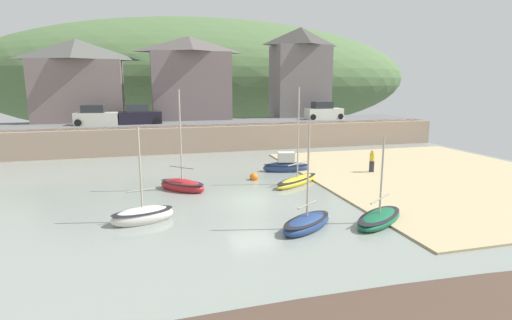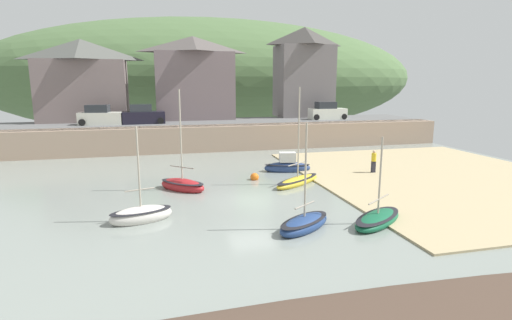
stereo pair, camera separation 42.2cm
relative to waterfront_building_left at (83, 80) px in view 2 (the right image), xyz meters
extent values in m
cube|color=gray|center=(12.32, -25.20, -6.77)|extent=(48.00, 40.00, 0.06)
cube|color=tan|center=(26.32, -23.20, -6.69)|extent=(18.00, 22.00, 0.10)
cube|color=tan|center=(12.32, -8.20, -5.54)|extent=(48.00, 2.40, 2.40)
cube|color=#606060|center=(12.32, -4.50, -4.39)|extent=(48.00, 9.00, 0.10)
ellipsoid|color=#4E6B3F|center=(17.05, 30.00, 0.53)|extent=(80.00, 44.00, 20.77)
cube|color=slate|center=(0.00, 0.00, -1.14)|extent=(8.81, 5.13, 6.39)
pyramid|color=#50514C|center=(0.00, 0.00, 3.12)|extent=(9.11, 5.43, 2.14)
cube|color=slate|center=(11.67, 0.00, -0.66)|extent=(8.51, 5.55, 7.34)
pyramid|color=#554E4B|center=(11.67, 0.00, 3.89)|extent=(8.81, 5.85, 1.77)
cube|color=slate|center=(24.86, 0.00, -0.15)|extent=(6.49, 4.44, 8.38)
pyramid|color=#413E3B|center=(24.86, 0.00, 5.10)|extent=(6.79, 4.74, 2.11)
ellipsoid|color=silver|center=(6.42, -27.40, -6.47)|extent=(3.18, 1.99, 0.95)
ellipsoid|color=black|center=(6.42, -27.40, -6.21)|extent=(3.12, 1.95, 0.12)
cylinder|color=#B2A893|center=(6.42, -27.40, -4.11)|extent=(0.09, 0.09, 3.77)
cylinder|color=gray|center=(6.42, -27.40, -5.19)|extent=(1.34, 0.45, 0.07)
ellipsoid|color=#A41F23|center=(8.71, -22.15, -6.49)|extent=(3.20, 3.15, 0.89)
ellipsoid|color=black|center=(8.71, -22.15, -6.25)|extent=(3.13, 3.09, 0.12)
cylinder|color=#B2A893|center=(8.71, -22.15, -3.34)|extent=(0.09, 0.09, 5.41)
cylinder|color=gray|center=(8.71, -22.15, -5.31)|extent=(1.38, 1.34, 0.07)
ellipsoid|color=gold|center=(16.05, -22.58, -6.56)|extent=(4.14, 3.41, 0.63)
ellipsoid|color=black|center=(16.05, -22.58, -6.39)|extent=(4.05, 3.34, 0.12)
cylinder|color=#B2A893|center=(16.05, -22.58, -3.38)|extent=(0.09, 0.09, 5.73)
cylinder|color=gray|center=(16.05, -22.58, -5.36)|extent=(1.78, 1.33, 0.07)
ellipsoid|color=navy|center=(13.58, -30.24, -6.53)|extent=(3.41, 2.95, 0.77)
ellipsoid|color=black|center=(13.58, -30.24, -6.31)|extent=(3.34, 2.89, 0.12)
cylinder|color=#B2A893|center=(13.58, -30.24, -4.04)|extent=(0.09, 0.09, 4.20)
cylinder|color=gray|center=(13.58, -30.24, -5.62)|extent=(1.26, 0.93, 0.07)
ellipsoid|color=#155B3A|center=(17.16, -30.42, -6.56)|extent=(3.84, 3.29, 0.65)
ellipsoid|color=black|center=(17.16, -30.42, -6.38)|extent=(3.77, 3.22, 0.12)
cylinder|color=#B2A893|center=(17.16, -30.42, -4.44)|extent=(0.09, 0.09, 3.59)
cylinder|color=gray|center=(17.16, -30.42, -5.55)|extent=(1.77, 1.29, 0.07)
ellipsoid|color=navy|center=(16.59, -18.81, -6.48)|extent=(3.56, 1.76, 0.93)
ellipsoid|color=black|center=(16.59, -18.81, -6.22)|extent=(3.49, 1.73, 0.12)
cube|color=silver|center=(16.59, -18.81, -5.66)|extent=(1.33, 0.98, 0.71)
cube|color=silver|center=(2.09, -4.50, -3.74)|extent=(4.27, 2.16, 1.20)
cube|color=#282D33|center=(1.84, -4.50, -2.79)|extent=(2.26, 1.73, 0.80)
cylinder|color=black|center=(3.74, -3.70, -4.02)|extent=(0.64, 0.22, 0.64)
cylinder|color=black|center=(3.74, -5.30, -4.02)|extent=(0.64, 0.22, 0.64)
cylinder|color=black|center=(0.44, -3.70, -4.02)|extent=(0.64, 0.22, 0.64)
cylinder|color=black|center=(0.44, -5.30, -4.02)|extent=(0.64, 0.22, 0.64)
cube|color=black|center=(6.12, -4.50, -3.74)|extent=(4.21, 1.97, 1.20)
cube|color=#282D33|center=(5.87, -4.50, -2.79)|extent=(2.20, 1.64, 0.80)
cylinder|color=black|center=(7.77, -3.70, -4.02)|extent=(0.64, 0.22, 0.64)
cylinder|color=black|center=(7.77, -5.30, -4.02)|extent=(0.64, 0.22, 0.64)
cylinder|color=black|center=(4.47, -3.70, -4.02)|extent=(0.64, 0.22, 0.64)
cylinder|color=black|center=(4.47, -5.30, -4.02)|extent=(0.64, 0.22, 0.64)
cube|color=silver|center=(26.10, -4.50, -3.74)|extent=(4.12, 1.75, 1.20)
cube|color=#282D33|center=(25.85, -4.50, -2.79)|extent=(2.12, 1.53, 0.80)
cylinder|color=black|center=(27.75, -3.70, -4.02)|extent=(0.64, 0.22, 0.64)
cylinder|color=black|center=(27.75, -5.30, -4.02)|extent=(0.64, 0.22, 0.64)
cylinder|color=black|center=(24.45, -3.70, -4.02)|extent=(0.64, 0.22, 0.64)
cylinder|color=black|center=(24.45, -5.30, -4.02)|extent=(0.64, 0.22, 0.64)
cube|color=#282833|center=(22.37, -21.05, -6.23)|extent=(0.28, 0.20, 0.82)
cylinder|color=gold|center=(22.37, -21.05, -5.53)|extent=(0.34, 0.34, 0.58)
sphere|color=#D1A889|center=(22.37, -21.05, -5.13)|extent=(0.22, 0.22, 0.22)
sphere|color=orange|center=(13.62, -20.71, -6.56)|extent=(0.58, 0.58, 0.58)
camera|label=1|loc=(6.90, -46.20, -0.22)|focal=28.05mm
camera|label=2|loc=(7.31, -46.30, -0.22)|focal=28.05mm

